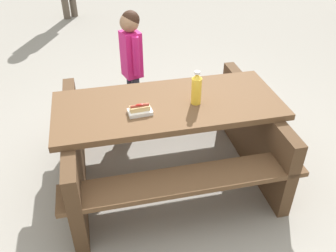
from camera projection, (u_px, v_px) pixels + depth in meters
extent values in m
plane|color=gray|center=(168.00, 173.00, 3.26)|extent=(30.00, 30.00, 0.00)
cube|color=brown|center=(168.00, 105.00, 2.85)|extent=(1.91, 1.10, 0.05)
cube|color=brown|center=(185.00, 180.00, 2.57)|extent=(1.82, 0.63, 0.04)
cube|color=brown|center=(155.00, 102.00, 3.46)|extent=(1.82, 0.63, 0.04)
cube|color=#4D3520|center=(75.00, 156.00, 2.92)|extent=(0.37, 1.39, 0.70)
cube|color=#4D3520|center=(253.00, 131.00, 3.20)|extent=(0.37, 1.39, 0.70)
cylinder|color=yellow|center=(196.00, 91.00, 2.77)|extent=(0.08, 0.08, 0.22)
cone|color=yellow|center=(197.00, 76.00, 2.70)|extent=(0.07, 0.07, 0.04)
cylinder|color=silver|center=(197.00, 73.00, 2.68)|extent=(0.04, 0.04, 0.02)
cube|color=white|center=(140.00, 112.00, 2.70)|extent=(0.19, 0.13, 0.03)
cube|color=#D8B272|center=(140.00, 108.00, 2.68)|extent=(0.16, 0.07, 0.04)
cylinder|color=maroon|center=(140.00, 106.00, 2.67)|extent=(0.14, 0.05, 0.03)
ellipsoid|color=maroon|center=(140.00, 105.00, 2.66)|extent=(0.07, 0.03, 0.01)
cylinder|color=#262633|center=(136.00, 101.00, 3.78)|extent=(0.08, 0.08, 0.55)
cylinder|color=#262633|center=(132.00, 96.00, 3.86)|extent=(0.08, 0.08, 0.55)
cube|color=#D11E72|center=(131.00, 54.00, 3.53)|extent=(0.18, 0.20, 0.46)
cylinder|color=#D11E72|center=(136.00, 56.00, 3.44)|extent=(0.07, 0.07, 0.39)
cylinder|color=#D11E72|center=(126.00, 48.00, 3.60)|extent=(0.07, 0.07, 0.39)
sphere|color=#997051|center=(129.00, 22.00, 3.35)|extent=(0.18, 0.18, 0.18)
sphere|color=#331E14|center=(130.00, 20.00, 3.34)|extent=(0.17, 0.17, 0.17)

